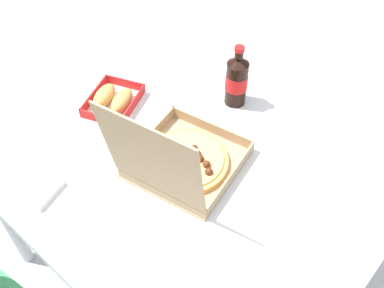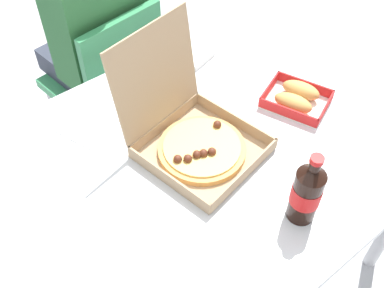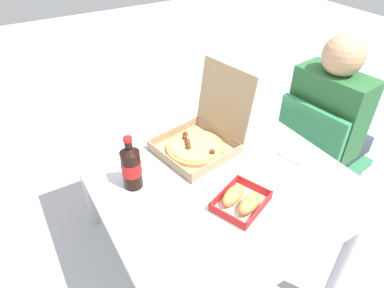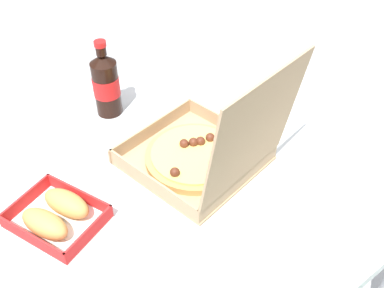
{
  "view_description": "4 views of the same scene",
  "coord_description": "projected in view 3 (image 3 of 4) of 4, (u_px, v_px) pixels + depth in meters",
  "views": [
    {
      "loc": [
        -0.61,
        0.63,
        1.78
      ],
      "look_at": [
        -0.03,
        -0.03,
        0.8
      ],
      "focal_mm": 42.06,
      "sensor_mm": 36.0,
      "label": 1
    },
    {
      "loc": [
        -0.58,
        -0.64,
        1.73
      ],
      "look_at": [
        -0.06,
        0.0,
        0.8
      ],
      "focal_mm": 43.05,
      "sensor_mm": 36.0,
      "label": 2
    },
    {
      "loc": [
        0.96,
        -0.61,
        1.64
      ],
      "look_at": [
        -0.06,
        -0.0,
        0.76
      ],
      "focal_mm": 31.72,
      "sensor_mm": 36.0,
      "label": 3
    },
    {
      "loc": [
        0.48,
        0.65,
        1.52
      ],
      "look_at": [
        -0.05,
        -0.04,
        0.76
      ],
      "focal_mm": 42.0,
      "sensor_mm": 36.0,
      "label": 4
    }
  ],
  "objects": [
    {
      "name": "ground_plane",
      "position": [
        197.0,
        258.0,
        1.89
      ],
      "size": [
        10.0,
        10.0,
        0.0
      ],
      "primitive_type": "plane",
      "color": "#B2B2B7"
    },
    {
      "name": "diner_person",
      "position": [
        330.0,
        121.0,
        1.75
      ],
      "size": [
        0.38,
        0.44,
        1.15
      ],
      "color": "#333847",
      "rests_on": "ground_plane"
    },
    {
      "name": "paper_menu",
      "position": [
        231.0,
        113.0,
        1.71
      ],
      "size": [
        0.25,
        0.21,
        0.0
      ],
      "primitive_type": "cube",
      "rotation": [
        0.0,
        0.0,
        0.34
      ],
      "color": "white",
      "rests_on": "dining_table"
    },
    {
      "name": "chair",
      "position": [
        315.0,
        157.0,
        1.85
      ],
      "size": [
        0.45,
        0.45,
        0.83
      ],
      "color": "#338451",
      "rests_on": "ground_plane"
    },
    {
      "name": "cola_bottle",
      "position": [
        131.0,
        166.0,
        1.24
      ],
      "size": [
        0.07,
        0.07,
        0.22
      ],
      "color": "black",
      "rests_on": "dining_table"
    },
    {
      "name": "bread_side_box",
      "position": [
        241.0,
        200.0,
        1.2
      ],
      "size": [
        0.21,
        0.23,
        0.06
      ],
      "color": "white",
      "rests_on": "dining_table"
    },
    {
      "name": "pizza_box_open",
      "position": [
        200.0,
        139.0,
        1.46
      ],
      "size": [
        0.35,
        0.39,
        0.34
      ],
      "color": "tan",
      "rests_on": "dining_table"
    },
    {
      "name": "napkin_pile",
      "position": [
        297.0,
        154.0,
        1.44
      ],
      "size": [
        0.13,
        0.13,
        0.02
      ],
      "primitive_type": "cube",
      "rotation": [
        0.0,
        0.0,
        0.25
      ],
      "color": "white",
      "rests_on": "dining_table"
    },
    {
      "name": "dining_table",
      "position": [
        199.0,
        168.0,
        1.49
      ],
      "size": [
        1.23,
        0.94,
        0.74
      ],
      "color": "silver",
      "rests_on": "ground_plane"
    }
  ]
}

